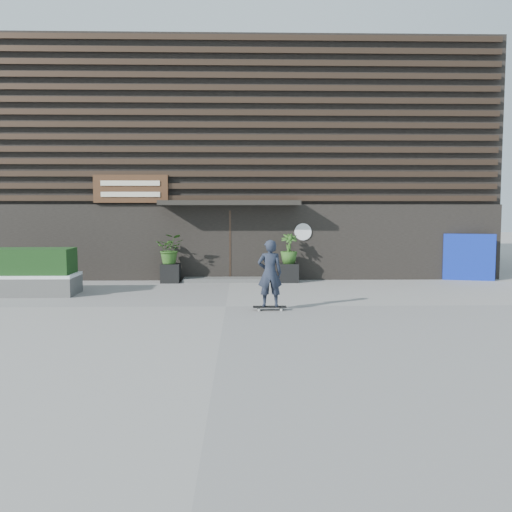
{
  "coord_description": "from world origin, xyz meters",
  "views": [
    {
      "loc": [
        0.41,
        -13.37,
        2.4
      ],
      "look_at": [
        0.77,
        1.48,
        1.1
      ],
      "focal_mm": 39.03,
      "sensor_mm": 36.0,
      "label": 1
    }
  ],
  "objects_px": {
    "planter_pot_left": "(171,273)",
    "raised_bed": "(13,286)",
    "skateboarder": "(270,274)",
    "planter_pot_right": "(289,273)",
    "blue_tarp": "(469,257)"
  },
  "relations": [
    {
      "from": "skateboarder",
      "to": "planter_pot_left",
      "type": "bearing_deg",
      "value": 120.72
    },
    {
      "from": "planter_pot_right",
      "to": "raised_bed",
      "type": "xyz_separation_m",
      "value": [
        -7.83,
        -2.43,
        -0.05
      ]
    },
    {
      "from": "blue_tarp",
      "to": "skateboarder",
      "type": "relative_size",
      "value": 0.99
    },
    {
      "from": "planter_pot_left",
      "to": "planter_pot_right",
      "type": "distance_m",
      "value": 3.8
    },
    {
      "from": "planter_pot_right",
      "to": "skateboarder",
      "type": "xyz_separation_m",
      "value": [
        -0.86,
        -4.95,
        0.57
      ]
    },
    {
      "from": "planter_pot_right",
      "to": "blue_tarp",
      "type": "xyz_separation_m",
      "value": [
        5.98,
        0.3,
        0.47
      ]
    },
    {
      "from": "planter_pot_left",
      "to": "skateboarder",
      "type": "relative_size",
      "value": 0.36
    },
    {
      "from": "raised_bed",
      "to": "planter_pot_right",
      "type": "bearing_deg",
      "value": 17.22
    },
    {
      "from": "planter_pot_left",
      "to": "planter_pot_right",
      "type": "relative_size",
      "value": 1.0
    },
    {
      "from": "planter_pot_left",
      "to": "raised_bed",
      "type": "bearing_deg",
      "value": -148.95
    },
    {
      "from": "raised_bed",
      "to": "blue_tarp",
      "type": "bearing_deg",
      "value": 11.17
    },
    {
      "from": "planter_pot_right",
      "to": "blue_tarp",
      "type": "height_order",
      "value": "blue_tarp"
    },
    {
      "from": "skateboarder",
      "to": "planter_pot_right",
      "type": "bearing_deg",
      "value": 80.16
    },
    {
      "from": "raised_bed",
      "to": "blue_tarp",
      "type": "height_order",
      "value": "blue_tarp"
    },
    {
      "from": "planter_pot_left",
      "to": "skateboarder",
      "type": "distance_m",
      "value": 5.79
    }
  ]
}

